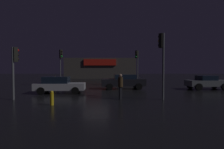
{
  "coord_description": "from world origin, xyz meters",
  "views": [
    {
      "loc": [
        1.36,
        -18.28,
        2.13
      ],
      "look_at": [
        1.62,
        5.32,
        1.39
      ],
      "focal_mm": 29.68,
      "sensor_mm": 36.0,
      "label": 1
    }
  ],
  "objects_px": {
    "traffic_signal_cross_left": "(162,53)",
    "fire_hydrant": "(52,98)",
    "traffic_signal_cross_right": "(15,63)",
    "car_far": "(123,81)",
    "traffic_signal_opposite": "(61,59)",
    "car_crossing": "(207,82)",
    "traffic_signal_main": "(137,60)",
    "car_near": "(59,85)",
    "pedestrian": "(120,84)",
    "store_building": "(101,68)"
  },
  "relations": [
    {
      "from": "car_near",
      "to": "car_far",
      "type": "distance_m",
      "value": 6.7
    },
    {
      "from": "traffic_signal_cross_right",
      "to": "car_crossing",
      "type": "relative_size",
      "value": 0.87
    },
    {
      "from": "traffic_signal_cross_right",
      "to": "car_far",
      "type": "bearing_deg",
      "value": 39.38
    },
    {
      "from": "traffic_signal_main",
      "to": "store_building",
      "type": "bearing_deg",
      "value": 105.55
    },
    {
      "from": "traffic_signal_cross_right",
      "to": "car_far",
      "type": "distance_m",
      "value": 10.48
    },
    {
      "from": "traffic_signal_opposite",
      "to": "car_far",
      "type": "relative_size",
      "value": 0.96
    },
    {
      "from": "traffic_signal_main",
      "to": "traffic_signal_cross_right",
      "type": "xyz_separation_m",
      "value": [
        -9.93,
        -10.16,
        -0.61
      ]
    },
    {
      "from": "store_building",
      "to": "car_far",
      "type": "height_order",
      "value": "store_building"
    },
    {
      "from": "traffic_signal_main",
      "to": "traffic_signal_cross_left",
      "type": "bearing_deg",
      "value": -88.82
    },
    {
      "from": "car_near",
      "to": "pedestrian",
      "type": "distance_m",
      "value": 6.05
    },
    {
      "from": "traffic_signal_cross_right",
      "to": "car_far",
      "type": "height_order",
      "value": "traffic_signal_cross_right"
    },
    {
      "from": "store_building",
      "to": "fire_hydrant",
      "type": "distance_m",
      "value": 31.98
    },
    {
      "from": "car_crossing",
      "to": "pedestrian",
      "type": "height_order",
      "value": "pedestrian"
    },
    {
      "from": "traffic_signal_opposite",
      "to": "car_near",
      "type": "relative_size",
      "value": 1.03
    },
    {
      "from": "car_crossing",
      "to": "fire_hydrant",
      "type": "relative_size",
      "value": 4.89
    },
    {
      "from": "car_near",
      "to": "pedestrian",
      "type": "xyz_separation_m",
      "value": [
        5.13,
        -3.19,
        0.29
      ]
    },
    {
      "from": "traffic_signal_main",
      "to": "car_near",
      "type": "relative_size",
      "value": 1.02
    },
    {
      "from": "car_near",
      "to": "traffic_signal_opposite",
      "type": "bearing_deg",
      "value": 103.5
    },
    {
      "from": "traffic_signal_cross_left",
      "to": "fire_hydrant",
      "type": "height_order",
      "value": "traffic_signal_cross_left"
    },
    {
      "from": "traffic_signal_cross_right",
      "to": "pedestrian",
      "type": "height_order",
      "value": "traffic_signal_cross_right"
    },
    {
      "from": "store_building",
      "to": "car_crossing",
      "type": "bearing_deg",
      "value": -63.18
    },
    {
      "from": "store_building",
      "to": "traffic_signal_main",
      "type": "relative_size",
      "value": 3.52
    },
    {
      "from": "traffic_signal_opposite",
      "to": "car_crossing",
      "type": "distance_m",
      "value": 16.64
    },
    {
      "from": "car_far",
      "to": "pedestrian",
      "type": "height_order",
      "value": "pedestrian"
    },
    {
      "from": "traffic_signal_main",
      "to": "car_crossing",
      "type": "height_order",
      "value": "traffic_signal_main"
    },
    {
      "from": "store_building",
      "to": "car_crossing",
      "type": "height_order",
      "value": "store_building"
    },
    {
      "from": "pedestrian",
      "to": "fire_hydrant",
      "type": "bearing_deg",
      "value": -153.44
    },
    {
      "from": "store_building",
      "to": "pedestrian",
      "type": "height_order",
      "value": "store_building"
    },
    {
      "from": "store_building",
      "to": "traffic_signal_cross_right",
      "type": "bearing_deg",
      "value": -98.45
    },
    {
      "from": "store_building",
      "to": "fire_hydrant",
      "type": "bearing_deg",
      "value": -92.28
    },
    {
      "from": "traffic_signal_cross_left",
      "to": "car_far",
      "type": "xyz_separation_m",
      "value": [
        -2.15,
        6.69,
        -2.42
      ]
    },
    {
      "from": "traffic_signal_opposite",
      "to": "traffic_signal_cross_right",
      "type": "xyz_separation_m",
      "value": [
        -0.55,
        -9.95,
        -0.8
      ]
    },
    {
      "from": "traffic_signal_main",
      "to": "car_near",
      "type": "bearing_deg",
      "value": -138.3
    },
    {
      "from": "pedestrian",
      "to": "fire_hydrant",
      "type": "height_order",
      "value": "pedestrian"
    },
    {
      "from": "traffic_signal_cross_right",
      "to": "traffic_signal_opposite",
      "type": "bearing_deg",
      "value": 86.83
    },
    {
      "from": "store_building",
      "to": "traffic_signal_opposite",
      "type": "bearing_deg",
      "value": -101.04
    },
    {
      "from": "store_building",
      "to": "traffic_signal_cross_left",
      "type": "relative_size",
      "value": 3.39
    },
    {
      "from": "traffic_signal_cross_right",
      "to": "traffic_signal_main",
      "type": "bearing_deg",
      "value": 45.65
    },
    {
      "from": "store_building",
      "to": "traffic_signal_cross_left",
      "type": "xyz_separation_m",
      "value": [
        5.7,
        -30.02,
        0.98
      ]
    },
    {
      "from": "car_crossing",
      "to": "fire_hydrant",
      "type": "xyz_separation_m",
      "value": [
        -13.33,
        -8.04,
        -0.32
      ]
    },
    {
      "from": "traffic_signal_cross_right",
      "to": "car_far",
      "type": "xyz_separation_m",
      "value": [
        7.98,
        6.55,
        -1.75
      ]
    },
    {
      "from": "traffic_signal_cross_left",
      "to": "fire_hydrant",
      "type": "xyz_separation_m",
      "value": [
        -6.97,
        -1.88,
        -2.8
      ]
    },
    {
      "from": "traffic_signal_opposite",
      "to": "car_crossing",
      "type": "relative_size",
      "value": 1.07
    },
    {
      "from": "traffic_signal_main",
      "to": "traffic_signal_cross_left",
      "type": "relative_size",
      "value": 0.96
    },
    {
      "from": "car_near",
      "to": "fire_hydrant",
      "type": "bearing_deg",
      "value": -79.14
    },
    {
      "from": "store_building",
      "to": "traffic_signal_cross_left",
      "type": "bearing_deg",
      "value": -79.25
    },
    {
      "from": "traffic_signal_opposite",
      "to": "store_building",
      "type": "bearing_deg",
      "value": 78.96
    },
    {
      "from": "store_building",
      "to": "traffic_signal_cross_left",
      "type": "height_order",
      "value": "traffic_signal_cross_left"
    },
    {
      "from": "traffic_signal_cross_right",
      "to": "fire_hydrant",
      "type": "xyz_separation_m",
      "value": [
        3.17,
        -2.02,
        -2.13
      ]
    },
    {
      "from": "pedestrian",
      "to": "fire_hydrant",
      "type": "distance_m",
      "value": 4.65
    }
  ]
}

